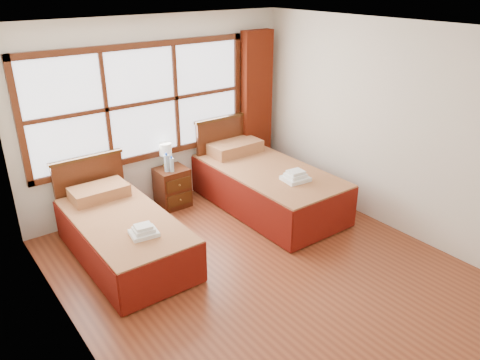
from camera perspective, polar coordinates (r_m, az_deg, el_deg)
floor at (r=5.39m, az=2.53°, el=-10.85°), size 4.50×4.50×0.00m
ceiling at (r=4.45m, az=3.16°, el=17.80°), size 4.50×4.50×0.00m
wall_back at (r=6.57m, az=-9.85°, el=7.92°), size 4.00×0.00×4.00m
wall_left at (r=3.93m, az=-20.46°, el=-4.56°), size 0.00×4.50×4.50m
wall_right at (r=6.17m, az=17.41°, el=6.13°), size 0.00×4.50×4.50m
window at (r=6.38m, az=-11.82°, el=9.15°), size 3.16×0.06×1.56m
curtain at (r=7.33m, az=2.00°, el=8.87°), size 0.50×0.16×2.30m
bed_left at (r=5.64m, az=-14.13°, el=-6.34°), size 1.00×2.02×0.97m
bed_right at (r=6.61m, az=3.09°, el=-0.53°), size 1.15×2.22×1.12m
nightstand at (r=6.70m, az=-8.23°, el=-0.90°), size 0.43×0.42×0.57m
towels_left at (r=5.09m, az=-11.66°, el=-6.12°), size 0.31×0.28×0.12m
towels_right at (r=6.11m, az=6.79°, el=0.42°), size 0.35×0.31×0.14m
lamp at (r=6.62m, az=-9.07°, el=3.64°), size 0.17×0.17×0.34m
bottle_near at (r=6.47m, az=-8.93°, el=2.06°), size 0.07×0.07×0.27m
bottle_far at (r=6.46m, az=-8.32°, el=1.85°), size 0.06×0.06×0.22m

